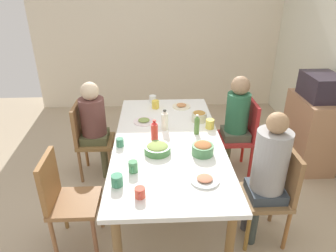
{
  "coord_description": "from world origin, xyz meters",
  "views": [
    {
      "loc": [
        2.6,
        -0.12,
        2.18
      ],
      "look_at": [
        0.0,
        0.0,
        0.89
      ],
      "focal_mm": 32.53,
      "sensor_mm": 36.0,
      "label": 1
    }
  ],
  "objects_px": {
    "cup_0": "(210,124)",
    "bottle_2": "(197,125)",
    "cup_5": "(133,167)",
    "cup_3": "(140,193)",
    "person_1": "(268,169)",
    "person_3": "(95,122)",
    "plate_2": "(205,180)",
    "bowl_0": "(157,148)",
    "cup_4": "(153,99)",
    "cup_1": "(155,104)",
    "bottle_1": "(165,120)",
    "plate_1": "(181,106)",
    "bowl_1": "(199,116)",
    "microwave": "(321,86)",
    "person_0": "(236,117)",
    "chair_3": "(88,136)",
    "bottle_0": "(154,131)",
    "side_cabinet": "(311,132)",
    "dining_table": "(168,146)",
    "cup_2": "(120,142)",
    "chair_0": "(242,133)",
    "cup_6": "(117,181)",
    "chair_2": "(64,197)",
    "chair_1": "(274,190)",
    "plate_0": "(144,121)",
    "bowl_2": "(203,149)"
  },
  "relations": [
    {
      "from": "bottle_2",
      "to": "cup_5",
      "type": "bearing_deg",
      "value": -43.39
    },
    {
      "from": "plate_2",
      "to": "bowl_1",
      "type": "xyz_separation_m",
      "value": [
        -1.09,
        0.11,
        0.04
      ]
    },
    {
      "from": "bowl_0",
      "to": "dining_table",
      "type": "bearing_deg",
      "value": 155.4
    },
    {
      "from": "cup_1",
      "to": "cup_2",
      "type": "xyz_separation_m",
      "value": [
        0.9,
        -0.34,
        -0.01
      ]
    },
    {
      "from": "dining_table",
      "to": "person_3",
      "type": "xyz_separation_m",
      "value": [
        -0.53,
        -0.81,
        0.03
      ]
    },
    {
      "from": "dining_table",
      "to": "plate_2",
      "type": "relative_size",
      "value": 9.44
    },
    {
      "from": "chair_3",
      "to": "cup_3",
      "type": "relative_size",
      "value": 7.99
    },
    {
      "from": "bowl_0",
      "to": "cup_4",
      "type": "relative_size",
      "value": 1.98
    },
    {
      "from": "bowl_2",
      "to": "cup_1",
      "type": "height_order",
      "value": "bowl_2"
    },
    {
      "from": "chair_0",
      "to": "person_3",
      "type": "xyz_separation_m",
      "value": [
        0.0,
        -1.71,
        0.18
      ]
    },
    {
      "from": "chair_2",
      "to": "plate_2",
      "type": "height_order",
      "value": "chair_2"
    },
    {
      "from": "person_0",
      "to": "plate_1",
      "type": "bearing_deg",
      "value": -114.73
    },
    {
      "from": "bottle_0",
      "to": "side_cabinet",
      "type": "xyz_separation_m",
      "value": [
        -0.64,
        1.92,
        -0.39
      ]
    },
    {
      "from": "cup_3",
      "to": "plate_0",
      "type": "bearing_deg",
      "value": -179.89
    },
    {
      "from": "dining_table",
      "to": "bowl_1",
      "type": "xyz_separation_m",
      "value": [
        -0.41,
        0.36,
        0.13
      ]
    },
    {
      "from": "person_0",
      "to": "person_1",
      "type": "bearing_deg",
      "value": 0.08
    },
    {
      "from": "bowl_0",
      "to": "person_0",
      "type": "bearing_deg",
      "value": 130.03
    },
    {
      "from": "person_1",
      "to": "chair_3",
      "type": "xyz_separation_m",
      "value": [
        -1.07,
        -1.71,
        -0.22
      ]
    },
    {
      "from": "person_3",
      "to": "cup_6",
      "type": "bearing_deg",
      "value": 17.35
    },
    {
      "from": "person_3",
      "to": "plate_2",
      "type": "xyz_separation_m",
      "value": [
        1.21,
        1.06,
        0.06
      ]
    },
    {
      "from": "cup_3",
      "to": "bowl_2",
      "type": "bearing_deg",
      "value": 136.54
    },
    {
      "from": "plate_2",
      "to": "cup_4",
      "type": "height_order",
      "value": "cup_4"
    },
    {
      "from": "person_3",
      "to": "bottle_0",
      "type": "relative_size",
      "value": 5.47
    },
    {
      "from": "chair_2",
      "to": "cup_1",
      "type": "bearing_deg",
      "value": 149.4
    },
    {
      "from": "chair_1",
      "to": "bowl_1",
      "type": "relative_size",
      "value": 5.53
    },
    {
      "from": "side_cabinet",
      "to": "chair_3",
      "type": "bearing_deg",
      "value": -87.93
    },
    {
      "from": "cup_3",
      "to": "person_1",
      "type": "bearing_deg",
      "value": 106.56
    },
    {
      "from": "person_1",
      "to": "person_3",
      "type": "height_order",
      "value": "person_1"
    },
    {
      "from": "plate_2",
      "to": "bowl_0",
      "type": "xyz_separation_m",
      "value": [
        -0.45,
        -0.36,
        0.03
      ]
    },
    {
      "from": "person_0",
      "to": "bottle_0",
      "type": "bearing_deg",
      "value": -60.11
    },
    {
      "from": "bowl_2",
      "to": "cup_3",
      "type": "distance_m",
      "value": 0.78
    },
    {
      "from": "bowl_1",
      "to": "cup_6",
      "type": "xyz_separation_m",
      "value": [
        1.11,
        -0.78,
        -0.01
      ]
    },
    {
      "from": "chair_1",
      "to": "cup_1",
      "type": "relative_size",
      "value": 7.33
    },
    {
      "from": "cup_0",
      "to": "bottle_2",
      "type": "height_order",
      "value": "bottle_2"
    },
    {
      "from": "side_cabinet",
      "to": "bottle_1",
      "type": "bearing_deg",
      "value": -77.32
    },
    {
      "from": "bottle_1",
      "to": "bottle_2",
      "type": "bearing_deg",
      "value": 70.57
    },
    {
      "from": "chair_2",
      "to": "bowl_1",
      "type": "bearing_deg",
      "value": 126.94
    },
    {
      "from": "person_3",
      "to": "plate_1",
      "type": "height_order",
      "value": "person_3"
    },
    {
      "from": "bowl_0",
      "to": "cup_4",
      "type": "height_order",
      "value": "cup_4"
    },
    {
      "from": "chair_3",
      "to": "bottle_0",
      "type": "relative_size",
      "value": 4.23
    },
    {
      "from": "cup_1",
      "to": "bowl_0",
      "type": "bearing_deg",
      "value": 0.42
    },
    {
      "from": "cup_0",
      "to": "bottle_0",
      "type": "relative_size",
      "value": 0.59
    },
    {
      "from": "dining_table",
      "to": "cup_0",
      "type": "xyz_separation_m",
      "value": [
        -0.23,
        0.45,
        0.12
      ]
    },
    {
      "from": "chair_3",
      "to": "bottle_1",
      "type": "bearing_deg",
      "value": 70.5
    },
    {
      "from": "cup_1",
      "to": "bottle_1",
      "type": "bearing_deg",
      "value": 9.1
    },
    {
      "from": "bottle_1",
      "to": "microwave",
      "type": "relative_size",
      "value": 0.46
    },
    {
      "from": "person_1",
      "to": "cup_6",
      "type": "xyz_separation_m",
      "value": [
        0.17,
        -1.23,
        0.05
      ]
    },
    {
      "from": "plate_1",
      "to": "bowl_1",
      "type": "xyz_separation_m",
      "value": [
        0.4,
        0.16,
        0.04
      ]
    },
    {
      "from": "cup_2",
      "to": "bottle_1",
      "type": "bearing_deg",
      "value": 127.17
    },
    {
      "from": "cup_5",
      "to": "cup_3",
      "type": "bearing_deg",
      "value": 11.75
    }
  ]
}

